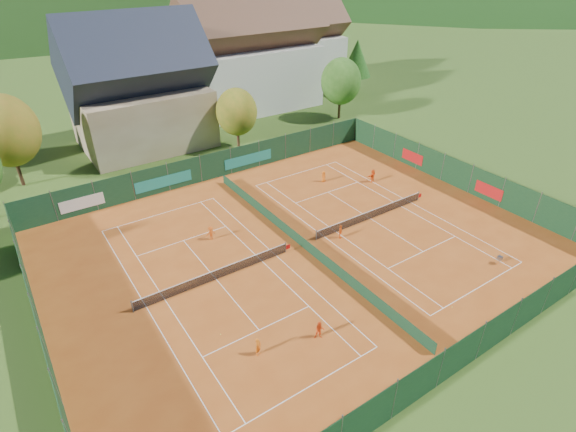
{
  "coord_description": "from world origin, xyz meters",
  "views": [
    {
      "loc": [
        -18.55,
        -25.43,
        21.94
      ],
      "look_at": [
        0.0,
        2.0,
        2.0
      ],
      "focal_mm": 28.0,
      "sensor_mm": 36.0,
      "label": 1
    }
  ],
  "objects_px": {
    "hotel_block_b": "(295,46)",
    "ball_hopper": "(500,258)",
    "player_right_near": "(340,232)",
    "player_left_near": "(258,347)",
    "player_right_far_a": "(324,176)",
    "player_right_far_b": "(372,176)",
    "hotel_block_a": "(250,59)",
    "player_left_mid": "(320,330)",
    "player_left_far": "(211,233)",
    "chalet": "(139,93)"
  },
  "relations": [
    {
      "from": "player_right_near",
      "to": "player_right_far_a",
      "type": "height_order",
      "value": "player_right_near"
    },
    {
      "from": "hotel_block_b",
      "to": "player_right_near",
      "type": "bearing_deg",
      "value": -120.51
    },
    {
      "from": "ball_hopper",
      "to": "player_left_near",
      "type": "height_order",
      "value": "player_left_near"
    },
    {
      "from": "chalet",
      "to": "player_left_mid",
      "type": "relative_size",
      "value": 12.0
    },
    {
      "from": "player_right_far_a",
      "to": "player_right_far_b",
      "type": "height_order",
      "value": "player_right_far_b"
    },
    {
      "from": "hotel_block_b",
      "to": "ball_hopper",
      "type": "height_order",
      "value": "hotel_block_b"
    },
    {
      "from": "player_right_near",
      "to": "player_left_near",
      "type": "bearing_deg",
      "value": 171.49
    },
    {
      "from": "player_right_near",
      "to": "player_right_far_a",
      "type": "distance_m",
      "value": 11.03
    },
    {
      "from": "player_right_far_b",
      "to": "player_right_far_a",
      "type": "bearing_deg",
      "value": -44.83
    },
    {
      "from": "chalet",
      "to": "player_left_far",
      "type": "distance_m",
      "value": 25.63
    },
    {
      "from": "chalet",
      "to": "player_right_far_b",
      "type": "xyz_separation_m",
      "value": [
        16.45,
        -24.37,
        -5.9
      ]
    },
    {
      "from": "chalet",
      "to": "hotel_block_b",
      "type": "xyz_separation_m",
      "value": [
        33.0,
        14.0,
        -0.01
      ]
    },
    {
      "from": "hotel_block_a",
      "to": "player_left_far",
      "type": "xyz_separation_m",
      "value": [
        -21.88,
        -30.75,
        -6.74
      ]
    },
    {
      "from": "hotel_block_a",
      "to": "ball_hopper",
      "type": "height_order",
      "value": "hotel_block_a"
    },
    {
      "from": "player_left_near",
      "to": "player_left_mid",
      "type": "relative_size",
      "value": 0.97
    },
    {
      "from": "player_left_mid",
      "to": "player_right_near",
      "type": "bearing_deg",
      "value": 70.54
    },
    {
      "from": "player_right_far_a",
      "to": "player_right_far_b",
      "type": "relative_size",
      "value": 0.87
    },
    {
      "from": "hotel_block_b",
      "to": "ball_hopper",
      "type": "bearing_deg",
      "value": -108.38
    },
    {
      "from": "hotel_block_a",
      "to": "player_left_far",
      "type": "height_order",
      "value": "hotel_block_a"
    },
    {
      "from": "chalet",
      "to": "hotel_block_a",
      "type": "xyz_separation_m",
      "value": [
        19.0,
        6.0,
        0.76
      ]
    },
    {
      "from": "chalet",
      "to": "player_left_near",
      "type": "bearing_deg",
      "value": -99.08
    },
    {
      "from": "hotel_block_a",
      "to": "player_right_near",
      "type": "xyz_separation_m",
      "value": [
        -12.46,
        -36.9,
        -6.74
      ]
    },
    {
      "from": "player_right_far_b",
      "to": "player_right_near",
      "type": "bearing_deg",
      "value": 23.15
    },
    {
      "from": "ball_hopper",
      "to": "player_right_far_b",
      "type": "xyz_separation_m",
      "value": [
        1.7,
        16.54,
        0.17
      ]
    },
    {
      "from": "hotel_block_a",
      "to": "hotel_block_b",
      "type": "height_order",
      "value": "hotel_block_a"
    },
    {
      "from": "ball_hopper",
      "to": "player_left_near",
      "type": "relative_size",
      "value": 0.61
    },
    {
      "from": "hotel_block_a",
      "to": "chalet",
      "type": "bearing_deg",
      "value": -162.47
    },
    {
      "from": "player_left_near",
      "to": "hotel_block_b",
      "type": "bearing_deg",
      "value": 29.07
    },
    {
      "from": "player_left_mid",
      "to": "player_right_far_b",
      "type": "bearing_deg",
      "value": 65.33
    },
    {
      "from": "player_right_far_a",
      "to": "chalet",
      "type": "bearing_deg",
      "value": -58.88
    },
    {
      "from": "chalet",
      "to": "player_left_far",
      "type": "height_order",
      "value": "chalet"
    },
    {
      "from": "player_right_far_a",
      "to": "player_right_far_b",
      "type": "xyz_separation_m",
      "value": [
        4.33,
        -2.99,
        0.1
      ]
    },
    {
      "from": "hotel_block_a",
      "to": "player_left_near",
      "type": "height_order",
      "value": "hotel_block_a"
    },
    {
      "from": "hotel_block_b",
      "to": "player_right_near",
      "type": "relative_size",
      "value": 13.39
    },
    {
      "from": "hotel_block_b",
      "to": "player_right_far_b",
      "type": "bearing_deg",
      "value": -113.33
    },
    {
      "from": "player_left_far",
      "to": "player_right_far_a",
      "type": "relative_size",
      "value": 1.03
    },
    {
      "from": "player_right_far_b",
      "to": "player_left_far",
      "type": "bearing_deg",
      "value": -9.07
    },
    {
      "from": "player_left_mid",
      "to": "player_right_far_a",
      "type": "relative_size",
      "value": 1.08
    },
    {
      "from": "hotel_block_a",
      "to": "player_right_near",
      "type": "bearing_deg",
      "value": -108.66
    },
    {
      "from": "ball_hopper",
      "to": "player_right_far_a",
      "type": "relative_size",
      "value": 0.64
    },
    {
      "from": "chalet",
      "to": "player_left_near",
      "type": "distance_m",
      "value": 39.08
    },
    {
      "from": "player_left_mid",
      "to": "player_left_far",
      "type": "relative_size",
      "value": 1.05
    },
    {
      "from": "hotel_block_a",
      "to": "player_right_near",
      "type": "distance_m",
      "value": 39.52
    },
    {
      "from": "player_left_near",
      "to": "player_right_near",
      "type": "distance_m",
      "value": 14.57
    },
    {
      "from": "ball_hopper",
      "to": "player_right_near",
      "type": "distance_m",
      "value": 12.95
    },
    {
      "from": "hotel_block_a",
      "to": "player_right_far_a",
      "type": "bearing_deg",
      "value": -104.11
    },
    {
      "from": "player_left_mid",
      "to": "ball_hopper",
      "type": "bearing_deg",
      "value": 20.84
    },
    {
      "from": "player_left_near",
      "to": "player_left_far",
      "type": "xyz_separation_m",
      "value": [
        3.22,
        13.39,
        -0.01
      ]
    },
    {
      "from": "player_left_near",
      "to": "player_right_far_a",
      "type": "bearing_deg",
      "value": 18.56
    },
    {
      "from": "player_left_near",
      "to": "player_right_near",
      "type": "xyz_separation_m",
      "value": [
        12.64,
        7.24,
        -0.01
      ]
    }
  ]
}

